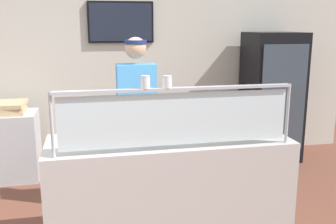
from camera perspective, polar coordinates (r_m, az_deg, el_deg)
The scene contains 12 objects.
ground_plane at distance 4.18m, azimuth -1.79°, elevation -13.94°, with size 12.00×12.00×0.00m, color brown.
shop_rear_unit at distance 5.42m, azimuth -5.07°, elevation 7.21°, with size 6.40×0.13×2.70m.
serving_counter at distance 3.40m, azimuth 0.14°, elevation -11.65°, with size 2.00×0.69×0.95m, color #BCB7B2.
sneeze_guard at distance 2.89m, azimuth 1.33°, elevation 0.11°, with size 1.82×0.06×0.48m.
pizza_tray at distance 3.28m, azimuth -2.71°, elevation -3.40°, with size 0.49×0.49×0.04m.
pizza_server at distance 3.26m, azimuth -2.29°, elevation -3.10°, with size 0.07×0.28×0.01m, color #ADAFB7.
parmesan_shaker at distance 2.80m, azimuth -3.33°, elevation 4.27°, with size 0.07×0.07×0.09m.
pepper_flake_shaker at distance 2.83m, azimuth -0.12°, elevation 4.33°, with size 0.07×0.07×0.09m.
worker_figure at distance 3.89m, azimuth -4.53°, elevation -0.26°, with size 0.41×0.50×1.76m.
drink_fridge at distance 5.61m, azimuth 14.96°, elevation 2.14°, with size 0.73×0.66×1.77m.
prep_shelf at distance 5.18m, azimuth -22.25°, elevation -4.64°, with size 0.70×0.55×0.83m, color #B7BABF.
pizza_box_stack at distance 5.07m, azimuth -22.78°, elevation 0.57°, with size 0.49×0.48×0.13m.
Camera 1 is at (0.35, -2.68, 1.88)m, focal length 41.61 mm.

